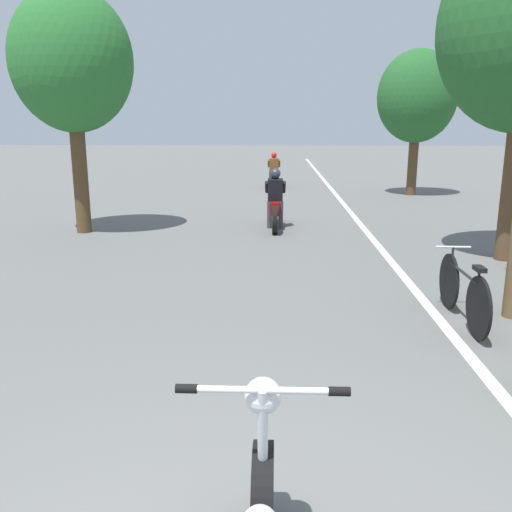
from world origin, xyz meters
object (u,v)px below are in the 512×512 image
roadside_tree_left (72,63)px  bicycle_parked (463,292)px  roadside_tree_right_far (417,97)px  motorcycle_rider_far (274,175)px  motorcycle_rider_lead (275,205)px

roadside_tree_left → bicycle_parked: size_ratio=2.85×
roadside_tree_right_far → motorcycle_rider_far: (-4.68, 1.90, -2.70)m
roadside_tree_right_far → bicycle_parked: roadside_tree_right_far is taller
motorcycle_rider_far → bicycle_parked: bearing=-80.5°
roadside_tree_right_far → motorcycle_rider_lead: size_ratio=2.29×
roadside_tree_right_far → bicycle_parked: bearing=-100.6°
motorcycle_rider_lead → motorcycle_rider_far: 8.10m
roadside_tree_right_far → roadside_tree_left: (-8.85, -6.88, 0.39)m
motorcycle_rider_far → bicycle_parked: size_ratio=1.11×
motorcycle_rider_lead → motorcycle_rider_far: bearing=90.6°
bicycle_parked → roadside_tree_left: bearing=140.4°
motorcycle_rider_far → motorcycle_rider_lead: bearing=-89.4°
motorcycle_rider_far → bicycle_parked: 14.38m
roadside_tree_right_far → motorcycle_rider_far: size_ratio=2.38×
roadside_tree_left → motorcycle_rider_lead: roadside_tree_left is taller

